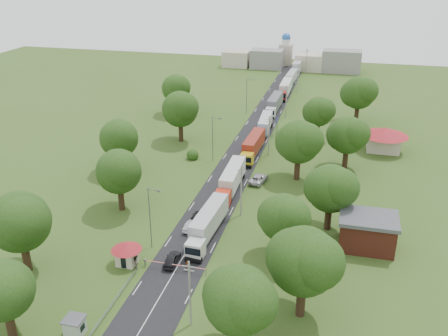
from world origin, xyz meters
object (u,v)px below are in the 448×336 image
(boom_barrier, at_px, (166,264))
(truck_0, at_px, (208,224))
(guard_booth, at_px, (127,251))
(pedestrian_near, at_px, (187,266))
(info_sign, at_px, (277,123))
(car_lane_front, at_px, (172,259))
(car_lane_mid, at_px, (193,225))

(boom_barrier, xyz_separation_m, truck_0, (3.25, 10.04, 1.33))
(guard_booth, bearing_deg, pedestrian_near, 3.23)
(info_sign, xyz_separation_m, truck_0, (-3.30, -49.96, -0.78))
(boom_barrier, height_order, truck_0, truck_0)
(car_lane_front, bearing_deg, boom_barrier, 73.38)
(car_lane_front, height_order, car_lane_mid, car_lane_mid)
(boom_barrier, height_order, car_lane_mid, car_lane_mid)
(car_lane_front, xyz_separation_m, pedestrian_near, (2.68, -1.00, 0.04))
(car_lane_mid, bearing_deg, car_lane_front, 97.27)
(car_lane_mid, bearing_deg, pedestrian_near, 110.97)
(info_sign, relative_size, car_lane_mid, 0.89)
(guard_booth, bearing_deg, car_lane_front, 13.61)
(truck_0, bearing_deg, car_lane_front, -108.74)
(car_lane_front, xyz_separation_m, car_lane_mid, (0.00, 9.98, 0.00))
(guard_booth, relative_size, car_lane_mid, 0.96)
(guard_booth, bearing_deg, info_sign, 78.32)
(pedestrian_near, bearing_deg, info_sign, 84.06)
(truck_0, bearing_deg, boom_barrier, -107.96)
(truck_0, relative_size, car_lane_mid, 3.30)
(info_sign, height_order, car_lane_mid, info_sign)
(truck_0, xyz_separation_m, car_lane_front, (-2.90, -8.54, -1.47))
(boom_barrier, relative_size, car_lane_mid, 2.00)
(truck_0, distance_m, car_lane_front, 9.13)
(info_sign, bearing_deg, car_lane_mid, -97.28)
(car_lane_mid, distance_m, pedestrian_near, 11.30)
(guard_booth, height_order, car_lane_mid, guard_booth)
(car_lane_front, bearing_deg, car_lane_mid, -93.22)
(boom_barrier, distance_m, car_lane_mid, 11.48)
(truck_0, height_order, car_lane_front, truck_0)
(car_lane_front, height_order, pedestrian_near, pedestrian_near)
(pedestrian_near, bearing_deg, boom_barrier, -173.19)
(boom_barrier, relative_size, truck_0, 0.61)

